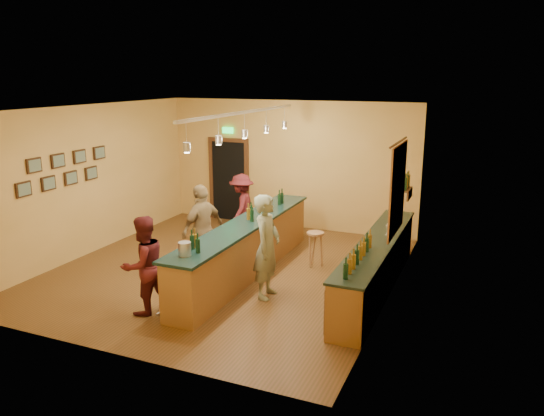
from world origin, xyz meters
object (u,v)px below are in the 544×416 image
at_px(bar_stool, 315,239).
at_px(tasting_bar, 246,244).
at_px(back_counter, 376,265).
at_px(bartender, 267,247).
at_px(customer_c, 242,207).
at_px(customer_a, 144,265).
at_px(customer_b, 203,229).

bearing_deg(bar_stool, tasting_bar, -139.37).
relative_size(back_counter, tasting_bar, 0.89).
distance_m(bartender, bar_stool, 1.83).
xyz_separation_m(back_counter, customer_c, (-3.57, 1.79, 0.30)).
height_order(customer_a, customer_b, customer_b).
height_order(customer_a, bar_stool, customer_a).
bearing_deg(bartender, bar_stool, -12.71).
height_order(customer_c, bar_stool, customer_c).
bearing_deg(back_counter, customer_b, -172.65).
distance_m(back_counter, bar_stool, 1.61).
relative_size(bartender, customer_c, 1.17).
bearing_deg(bartender, customer_a, 128.01).
relative_size(bartender, bar_stool, 2.56).
xyz_separation_m(bartender, customer_c, (-1.86, 2.79, -0.13)).
relative_size(tasting_bar, customer_a, 3.12).
xyz_separation_m(bartender, customer_a, (-1.58, -1.38, -0.10)).
xyz_separation_m(customer_b, customer_c, (-0.24, 2.22, -0.10)).
bearing_deg(bar_stool, customer_a, -120.83).
relative_size(back_counter, customer_a, 2.78).
distance_m(bartender, customer_b, 1.71).
relative_size(back_counter, customer_b, 2.56).
distance_m(back_counter, customer_a, 4.07).
xyz_separation_m(back_counter, customer_b, (-3.32, -0.43, 0.40)).
height_order(tasting_bar, customer_c, customer_c).
bearing_deg(customer_a, back_counter, 145.49).
bearing_deg(back_counter, bartender, -149.59).
relative_size(bartender, customer_b, 1.04).
xyz_separation_m(bartender, bar_stool, (0.30, 1.77, -0.35)).
height_order(tasting_bar, bartender, bartender).
bearing_deg(customer_c, customer_a, -6.57).
bearing_deg(customer_b, customer_c, -158.76).
distance_m(back_counter, bartender, 2.03).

